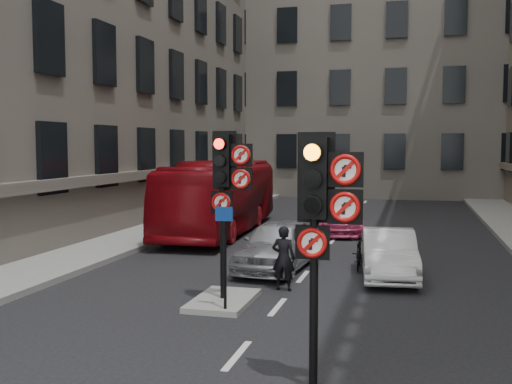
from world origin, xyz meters
The scene contains 12 objects.
pavement_left centered at (-7.20, 12.00, 0.08)m, with size 3.00×50.00×0.16m, color gray.
centre_island centered at (-1.20, 5.00, 0.06)m, with size 1.20×2.00×0.12m, color gray.
building_far centered at (0.00, 38.00, 10.00)m, with size 30.00×14.00×20.00m, color #6C645B.
signal_near centered at (1.49, 0.99, 2.58)m, with size 0.91×0.40×3.58m.
signal_far centered at (-1.11, 4.99, 2.70)m, with size 0.91×0.40×3.58m.
car_silver centered at (-0.83, 8.73, 0.68)m, with size 1.61×4.01×1.37m, color #A5A8AD.
car_white centered at (2.14, 8.48, 0.61)m, with size 1.30×3.71×1.22m, color silver.
car_pink centered at (0.09, 16.02, 0.59)m, with size 1.65×4.06×1.18m, color #C83B6A.
bus_red centered at (-4.50, 15.01, 1.40)m, with size 2.35×10.03×2.79m, color maroon.
motorcycle centered at (1.31, 9.39, 0.45)m, with size 0.42×1.50×0.90m, color black.
motorcyclist centered at (-0.19, 6.47, 0.76)m, with size 0.56×0.36×1.52m, color black.
info_sign centered at (-0.90, 4.18, 1.45)m, with size 0.36×0.11×2.06m.
Camera 1 is at (2.68, -7.04, 3.40)m, focal length 42.00 mm.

